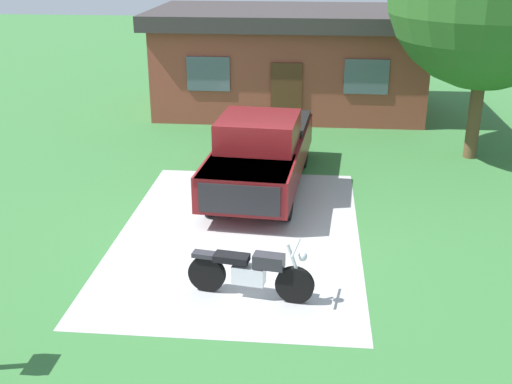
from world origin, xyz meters
name	(u,v)px	position (x,y,z in m)	size (l,w,h in m)	color
ground_plane	(239,234)	(0.00, 0.00, 0.00)	(80.00, 80.00, 0.00)	#377237
driveway_pad	(239,234)	(0.00, 0.00, 0.00)	(4.98, 7.54, 0.01)	#ACACAC
motorcycle	(251,272)	(0.50, -2.43, 0.47)	(2.20, 0.73, 1.09)	black
pickup_truck	(261,150)	(0.23, 2.81, 0.95)	(2.42, 5.75, 1.90)	black
neighbor_house	(290,59)	(0.57, 10.80, 1.79)	(9.60, 5.60, 3.50)	brown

